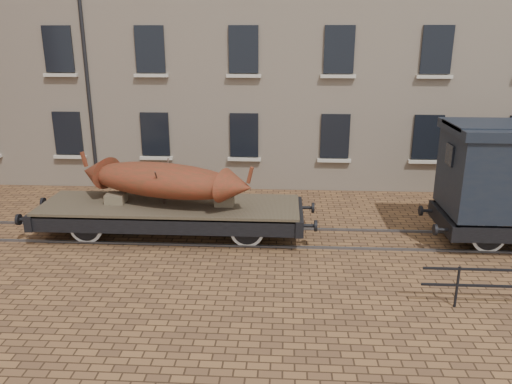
{
  "coord_description": "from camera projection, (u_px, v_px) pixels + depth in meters",
  "views": [
    {
      "loc": [
        -0.94,
        -14.08,
        5.92
      ],
      "look_at": [
        -1.78,
        0.5,
        1.3
      ],
      "focal_mm": 35.0,
      "sensor_mm": 36.0,
      "label": 1
    }
  ],
  "objects": [
    {
      "name": "rail_track",
      "position": [
        314.0,
        238.0,
        15.13
      ],
      "size": [
        30.0,
        1.52,
        0.06
      ],
      "color": "#59595E",
      "rests_on": "ground"
    },
    {
      "name": "warehouse_cream",
      "position": [
        374.0,
        9.0,
        22.37
      ],
      "size": [
        40.0,
        10.19,
        14.0
      ],
      "color": "beige",
      "rests_on": "ground"
    },
    {
      "name": "iron_boat",
      "position": [
        163.0,
        180.0,
        14.85
      ],
      "size": [
        5.68,
        2.91,
        1.41
      ],
      "color": "maroon",
      "rests_on": "flatcar_wagon"
    },
    {
      "name": "ground",
      "position": [
        314.0,
        239.0,
        15.14
      ],
      "size": [
        90.0,
        90.0,
        0.0
      ],
      "primitive_type": "plane",
      "color": "#523723"
    },
    {
      "name": "flatcar_wagon",
      "position": [
        170.0,
        210.0,
        15.13
      ],
      "size": [
        8.79,
        2.38,
        1.33
      ],
      "color": "#473E2F",
      "rests_on": "ground"
    }
  ]
}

